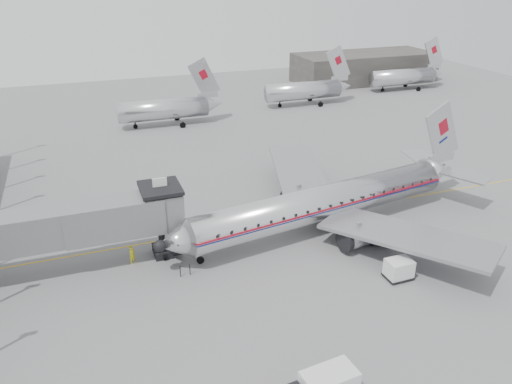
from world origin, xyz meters
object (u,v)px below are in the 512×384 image
airliner (329,202)px  baggage_cart_navy (380,234)px  ramp_worker (132,255)px  baggage_cart_white (399,269)px

airliner → baggage_cart_navy: airliner is taller
baggage_cart_navy → ramp_worker: 22.13m
ramp_worker → baggage_cart_white: bearing=-63.5°
baggage_cart_navy → baggage_cart_white: baggage_cart_white is taller
baggage_cart_white → ramp_worker: size_ratio=1.30×
baggage_cart_navy → baggage_cart_white: (-1.71, -5.39, 0.00)m
baggage_cart_white → airliner: bearing=97.1°
airliner → baggage_cart_white: (1.33, -9.81, -1.82)m
baggage_cart_navy → baggage_cart_white: 5.65m
baggage_cart_white → ramp_worker: (-20.00, 9.70, -0.06)m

